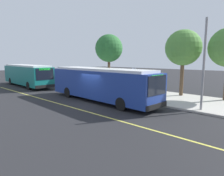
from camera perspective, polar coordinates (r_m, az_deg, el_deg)
The scene contains 11 objects.
ground_plane at distance 17.27m, azimuth -5.39°, elevation -4.29°, with size 120.00×120.00×0.00m, color #232326.
sidewalk_curb at distance 21.60m, azimuth 6.67°, elevation -1.56°, with size 44.00×6.40×0.15m, color #B7B2A8.
lane_stripe_center at distance 15.95m, azimuth -11.38°, elevation -5.47°, with size 36.00×0.14×0.01m, color #E0D64C.
transit_bus_main at distance 17.77m, azimuth -3.32°, elevation 1.38°, with size 11.93×3.01×2.95m.
transit_bus_second at distance 30.09m, azimuth -23.16°, elevation 3.56°, with size 11.55×3.20×2.95m.
bus_shelter at distance 21.76m, azimuth 3.81°, elevation 3.44°, with size 2.90×1.60×2.48m.
waiting_bench at distance 21.60m, azimuth 4.13°, elevation -0.03°, with size 1.60×0.48×0.95m.
route_sign_post at distance 18.63m, azimuth 6.28°, elevation 2.71°, with size 0.44×0.08×2.80m.
street_tree_near_shelter at distance 20.88m, azimuth 19.74°, elevation 10.74°, with size 3.46×3.46×6.43m.
street_tree_upstreet at distance 27.50m, azimuth -0.89°, elevation 11.27°, with size 3.73×3.73×6.92m.
utility_pole at distance 15.34m, azimuth 24.82°, elevation 6.03°, with size 0.16×0.16×6.40m, color gray.
Camera 1 is at (12.72, -11.06, 3.76)m, focal length 31.90 mm.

